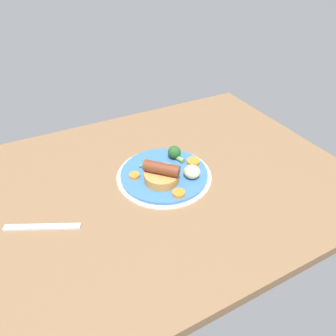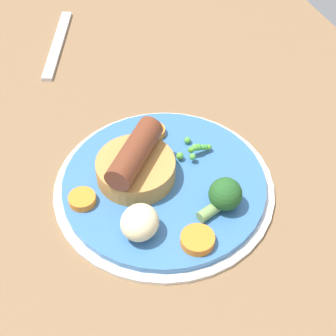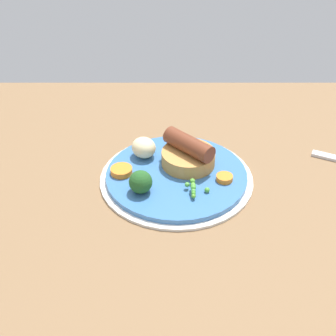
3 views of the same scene
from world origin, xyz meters
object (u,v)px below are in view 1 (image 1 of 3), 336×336
broccoli_floret_near (175,153)px  fork (42,227)px  potato_chunk_0 (192,172)px  carrot_slice_5 (179,193)px  carrot_slice_2 (194,162)px  dinner_plate (165,176)px  pea_pile (147,163)px  sausage_pudding (162,174)px  carrot_slice_1 (134,176)px

broccoli_floret_near → fork: bearing=86.0°
potato_chunk_0 → carrot_slice_5: bearing=34.9°
carrot_slice_2 → carrot_slice_5: bearing=42.8°
broccoli_floret_near → dinner_plate: bearing=114.8°
pea_pile → carrot_slice_2: size_ratio=1.27×
sausage_pudding → potato_chunk_0: (-8.15, 2.55, -0.27)cm
dinner_plate → broccoli_floret_near: 8.61cm
carrot_slice_2 → carrot_slice_5: size_ratio=1.19×
dinner_plate → sausage_pudding: (2.17, 2.41, 3.00)cm
broccoli_floret_near → carrot_slice_2: 6.60cm
carrot_slice_5 → broccoli_floret_near: bearing=-114.6°
dinner_plate → carrot_slice_2: size_ratio=7.05×
dinner_plate → carrot_slice_5: size_ratio=8.39×
carrot_slice_1 → carrot_slice_5: bearing=121.6°
dinner_plate → potato_chunk_0: bearing=140.3°
carrot_slice_1 → carrot_slice_5: (-7.49, 12.16, 0.04)cm
potato_chunk_0 → carrot_slice_1: (14.28, -7.42, -1.43)cm
pea_pile → broccoli_floret_near: size_ratio=0.83×
dinner_plate → fork: (34.45, 3.82, -0.27)cm
carrot_slice_1 → carrot_slice_5: 14.28cm
pea_pile → fork: size_ratio=0.27×
carrot_slice_1 → dinner_plate: bearing=163.5°
sausage_pudding → fork: (32.28, 1.41, -3.27)cm
sausage_pudding → carrot_slice_1: 8.01cm
dinner_plate → potato_chunk_0: size_ratio=5.85×
potato_chunk_0 → carrot_slice_2: (-3.76, -5.04, -1.35)cm
carrot_slice_1 → carrot_slice_5: size_ratio=0.89×
fork → potato_chunk_0: bearing=-156.2°
broccoli_floret_near → carrot_slice_2: size_ratio=1.52×
carrot_slice_2 → carrot_slice_5: (10.55, 9.78, -0.03)cm
pea_pile → broccoli_floret_near: 8.99cm
carrot_slice_5 → sausage_pudding: bearing=-79.4°
sausage_pudding → carrot_slice_2: (-11.91, -2.48, -1.63)cm
dinner_plate → carrot_slice_1: size_ratio=9.40×
sausage_pudding → fork: size_ratio=0.54×
potato_chunk_0 → carrot_slice_2: size_ratio=1.21×
carrot_slice_2 → carrot_slice_1: bearing=-7.5°
sausage_pudding → broccoli_floret_near: bearing=-91.6°
carrot_slice_5 → fork: carrot_slice_5 is taller
pea_pile → carrot_slice_5: size_ratio=1.51×
potato_chunk_0 → sausage_pudding: bearing=-17.4°
carrot_slice_1 → carrot_slice_5: same height
pea_pile → potato_chunk_0: (-8.81, 10.70, 0.89)cm
pea_pile → carrot_slice_1: 6.40cm
potato_chunk_0 → fork: (40.43, -1.15, -2.99)cm
carrot_slice_2 → broccoli_floret_near: bearing=-55.8°
pea_pile → carrot_slice_1: pea_pile is taller
dinner_plate → carrot_slice_2: (-9.74, -0.07, 1.37)cm
dinner_plate → carrot_slice_1: 8.75cm
carrot_slice_5 → fork: 34.19cm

